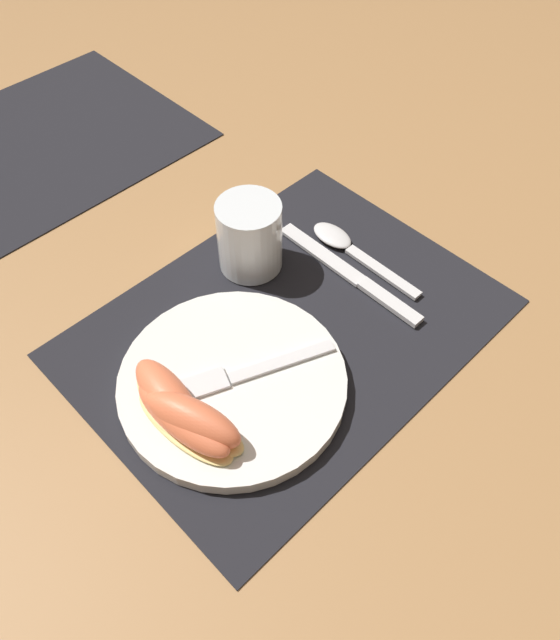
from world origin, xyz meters
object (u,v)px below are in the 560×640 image
object	(u,v)px
plate	(233,382)
knife	(351,275)
citrus_wedge_0	(169,399)
juice_glass	(250,240)
spoon	(345,245)
citrus_wedge_2	(192,421)
fork	(237,377)
citrus_wedge_1	(183,419)

from	to	relation	value
plate	knife	size ratio (longest dim) A/B	1.09
citrus_wedge_0	juice_glass	bearing A→B (deg)	26.70
plate	citrus_wedge_0	world-z (taller)	citrus_wedge_0
spoon	juice_glass	bearing A→B (deg)	148.26
knife	citrus_wedge_2	distance (m)	0.28
spoon	citrus_wedge_0	xyz separation A→B (m)	(-0.31, -0.04, 0.03)
fork	citrus_wedge_1	bearing A→B (deg)	-174.85
juice_glass	spoon	distance (m)	0.13
plate	spoon	size ratio (longest dim) A/B	1.42
spoon	fork	size ratio (longest dim) A/B	0.92
citrus_wedge_1	juice_glass	bearing A→B (deg)	32.02
spoon	plate	bearing A→B (deg)	-166.93
fork	citrus_wedge_1	xyz separation A→B (m)	(-0.08, -0.01, 0.01)
plate	fork	distance (m)	0.01
plate	spoon	distance (m)	0.25
plate	knife	distance (m)	0.21
citrus_wedge_1	citrus_wedge_2	xyz separation A→B (m)	(0.00, -0.01, 0.00)
citrus_wedge_0	knife	bearing A→B (deg)	0.02
knife	citrus_wedge_0	size ratio (longest dim) A/B	1.91
plate	juice_glass	bearing A→B (deg)	41.19
plate	fork	xyz separation A→B (m)	(0.00, -0.00, 0.01)
fork	citrus_wedge_0	bearing A→B (deg)	163.70
spoon	citrus_wedge_1	xyz separation A→B (m)	(-0.32, -0.07, 0.03)
juice_glass	citrus_wedge_1	world-z (taller)	juice_glass
fork	knife	bearing A→B (deg)	5.75
plate	spoon	bearing A→B (deg)	13.07
fork	citrus_wedge_2	bearing A→B (deg)	-167.29
citrus_wedge_2	knife	bearing A→B (deg)	7.54
citrus_wedge_1	knife	bearing A→B (deg)	5.59
citrus_wedge_1	citrus_wedge_2	size ratio (longest dim) A/B	1.09
plate	citrus_wedge_2	distance (m)	0.08
knife	fork	distance (m)	0.21
spoon	knife	bearing A→B (deg)	-129.54
knife	citrus_wedge_0	bearing A→B (deg)	-179.98
citrus_wedge_0	citrus_wedge_1	distance (m)	0.03
juice_glass	citrus_wedge_0	size ratio (longest dim) A/B	0.79
knife	spoon	distance (m)	0.05
spoon	citrus_wedge_1	distance (m)	0.32
spoon	fork	xyz separation A→B (m)	(-0.24, -0.06, 0.01)
juice_glass	citrus_wedge_2	xyz separation A→B (m)	(-0.21, -0.14, -0.01)
juice_glass	spoon	size ratio (longest dim) A/B	0.54
juice_glass	citrus_wedge_0	bearing A→B (deg)	-153.30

